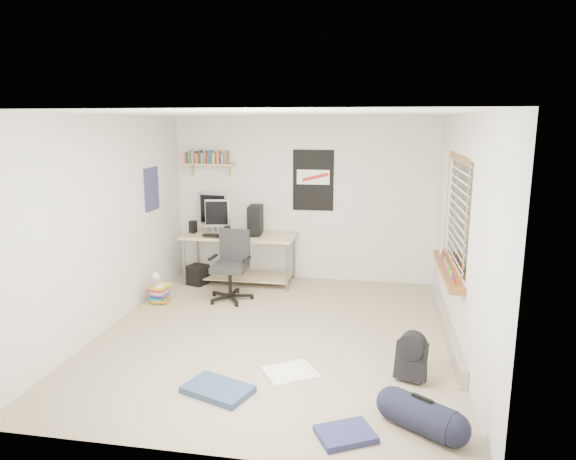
% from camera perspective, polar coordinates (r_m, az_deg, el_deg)
% --- Properties ---
extents(floor, '(4.00, 4.50, 0.01)m').
position_cam_1_polar(floor, '(6.07, -1.45, -11.56)').
color(floor, gray).
rests_on(floor, ground).
extents(ceiling, '(4.00, 4.50, 0.01)m').
position_cam_1_polar(ceiling, '(5.57, -1.58, 12.84)').
color(ceiling, white).
rests_on(ceiling, ground).
extents(back_wall, '(4.00, 0.01, 2.50)m').
position_cam_1_polar(back_wall, '(7.88, 1.73, 3.40)').
color(back_wall, silver).
rests_on(back_wall, ground).
extents(left_wall, '(0.01, 4.50, 2.50)m').
position_cam_1_polar(left_wall, '(6.39, -19.42, 0.73)').
color(left_wall, silver).
rests_on(left_wall, ground).
extents(right_wall, '(0.01, 4.50, 2.50)m').
position_cam_1_polar(right_wall, '(5.66, 18.82, -0.61)').
color(right_wall, silver).
rests_on(right_wall, ground).
extents(desk, '(1.82, 1.15, 0.77)m').
position_cam_1_polar(desk, '(7.88, -5.33, -3.23)').
color(desk, beige).
rests_on(desk, floor).
extents(monitor_left, '(0.45, 0.15, 0.49)m').
position_cam_1_polar(monitor_left, '(7.98, -8.32, 1.67)').
color(monitor_left, '#999A9E').
rests_on(monitor_left, desk).
extents(monitor_right, '(0.38, 0.17, 0.41)m').
position_cam_1_polar(monitor_right, '(7.83, -7.81, 1.19)').
color(monitor_right, '#99989D').
rests_on(monitor_right, desk).
extents(pc_tower, '(0.23, 0.42, 0.42)m').
position_cam_1_polar(pc_tower, '(7.70, -3.64, 1.16)').
color(pc_tower, black).
rests_on(pc_tower, desk).
extents(keyboard, '(0.37, 0.14, 0.02)m').
position_cam_1_polar(keyboard, '(7.63, -8.13, -0.58)').
color(keyboard, black).
rests_on(keyboard, desk).
extents(speaker_left, '(0.12, 0.12, 0.18)m').
position_cam_1_polar(speaker_left, '(7.89, -10.50, 0.37)').
color(speaker_left, black).
rests_on(speaker_left, desk).
extents(speaker_right, '(0.11, 0.11, 0.17)m').
position_cam_1_polar(speaker_right, '(7.50, -6.73, -0.18)').
color(speaker_right, black).
rests_on(speaker_right, desk).
extents(office_chair, '(0.67, 0.67, 0.97)m').
position_cam_1_polar(office_chair, '(7.08, -6.48, -3.95)').
color(office_chair, '#232325').
rests_on(office_chair, floor).
extents(wall_shelf, '(0.80, 0.22, 0.24)m').
position_cam_1_polar(wall_shelf, '(8.05, -8.72, 7.24)').
color(wall_shelf, tan).
rests_on(wall_shelf, back_wall).
extents(poster_back_wall, '(0.62, 0.03, 0.92)m').
position_cam_1_polar(poster_back_wall, '(7.80, 2.81, 5.53)').
color(poster_back_wall, black).
rests_on(poster_back_wall, back_wall).
extents(poster_left_wall, '(0.02, 0.42, 0.60)m').
position_cam_1_polar(poster_left_wall, '(7.40, -14.91, 4.41)').
color(poster_left_wall, navy).
rests_on(poster_left_wall, left_wall).
extents(window, '(0.10, 1.50, 1.26)m').
position_cam_1_polar(window, '(5.90, 17.99, 1.93)').
color(window, brown).
rests_on(window, right_wall).
extents(baseboard_heater, '(0.08, 2.50, 0.18)m').
position_cam_1_polar(baseboard_heater, '(6.27, 17.23, -10.41)').
color(baseboard_heater, '#B7B2A8').
rests_on(baseboard_heater, floor).
extents(backpack, '(0.33, 0.30, 0.36)m').
position_cam_1_polar(backpack, '(5.15, 13.51, -13.91)').
color(backpack, black).
rests_on(backpack, floor).
extents(duffel_bag, '(0.38, 0.38, 0.54)m').
position_cam_1_polar(duffel_bag, '(4.44, 14.61, -19.28)').
color(duffel_bag, black).
rests_on(duffel_bag, floor).
extents(tshirt, '(0.61, 0.59, 0.04)m').
position_cam_1_polar(tshirt, '(5.18, 0.25, -15.61)').
color(tshirt, white).
rests_on(tshirt, floor).
extents(jeans_a, '(0.69, 0.57, 0.07)m').
position_cam_1_polar(jeans_a, '(4.92, -7.80, -17.17)').
color(jeans_a, navy).
rests_on(jeans_a, floor).
extents(jeans_b, '(0.53, 0.48, 0.05)m').
position_cam_1_polar(jeans_b, '(4.33, 6.41, -21.63)').
color(jeans_b, navy).
rests_on(jeans_b, floor).
extents(book_stack, '(0.55, 0.49, 0.32)m').
position_cam_1_polar(book_stack, '(7.20, -14.13, -6.80)').
color(book_stack, brown).
rests_on(book_stack, floor).
extents(desk_lamp, '(0.18, 0.22, 0.19)m').
position_cam_1_polar(desk_lamp, '(7.11, -14.14, -5.10)').
color(desk_lamp, silver).
rests_on(desk_lamp, book_stack).
extents(subwoofer, '(0.34, 0.34, 0.30)m').
position_cam_1_polar(subwoofer, '(7.93, -10.03, -4.95)').
color(subwoofer, black).
rests_on(subwoofer, floor).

